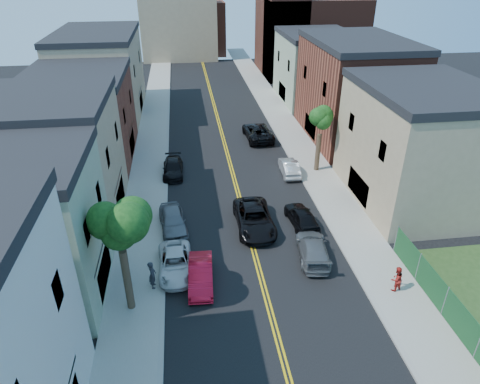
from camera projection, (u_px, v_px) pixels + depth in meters
name	position (u px, v px, depth m)	size (l,w,h in m)	color
sidewalk_left	(152.00, 139.00, 47.21)	(3.20, 100.00, 0.15)	gray
sidewalk_right	(291.00, 132.00, 49.08)	(3.20, 100.00, 0.15)	gray
curb_left	(167.00, 138.00, 47.41)	(0.30, 100.00, 0.15)	gray
curb_right	(276.00, 133.00, 48.87)	(0.30, 100.00, 0.15)	gray
bldg_left_palegrn	(14.00, 237.00, 23.68)	(9.00, 8.00, 8.50)	gray
bldg_left_tan_near	(52.00, 164.00, 31.35)	(9.00, 10.00, 9.00)	#998466
bldg_left_brick	(81.00, 120.00, 41.11)	(9.00, 12.00, 8.00)	brown
bldg_left_tan_far	(101.00, 76.00, 52.86)	(9.00, 16.00, 9.50)	#998466
bldg_right_tan	(417.00, 149.00, 33.80)	(9.00, 12.00, 9.00)	#998466
bldg_right_brick	(354.00, 93.00, 45.68)	(9.00, 14.00, 10.00)	brown
bldg_right_palegrn	(315.00, 69.00, 58.16)	(9.00, 12.00, 8.50)	gray
church	(304.00, 29.00, 70.02)	(16.20, 14.20, 22.60)	#4C2319
backdrop_left	(179.00, 26.00, 81.13)	(14.00, 8.00, 12.00)	#998466
backdrop_center	(199.00, 28.00, 85.55)	(10.00, 8.00, 10.00)	brown
fence_right	(461.00, 322.00, 22.38)	(0.04, 15.00, 1.90)	#143F1E
tree_left_mid	(116.00, 212.00, 21.55)	(5.20, 5.20, 9.29)	#3C2F1E
tree_right_far	(322.00, 112.00, 37.67)	(4.40, 4.40, 8.03)	#3C2F1E
red_sedan	(201.00, 275.00, 26.28)	(1.46, 4.19, 1.38)	red
white_pickup	(175.00, 263.00, 27.35)	(2.13, 4.61, 1.28)	silver
grey_car_left	(173.00, 221.00, 31.48)	(1.84, 4.56, 1.56)	slate
black_car_left	(173.00, 168.00, 39.51)	(1.82, 4.48, 1.30)	black
grey_car_right	(313.00, 249.00, 28.60)	(1.94, 4.77, 1.39)	#54575B
black_car_right	(302.00, 216.00, 32.10)	(1.70, 4.22, 1.44)	black
silver_car_right	(289.00, 167.00, 39.61)	(1.44, 4.12, 1.36)	#B6B9BE
dark_car_right_far	(258.00, 132.00, 47.12)	(2.71, 5.87, 1.63)	black
black_suv_lane	(254.00, 219.00, 31.67)	(2.65, 5.74, 1.60)	black
pedestrian_left	(152.00, 275.00, 25.71)	(0.67, 0.44, 1.85)	#25262C
pedestrian_right	(396.00, 279.00, 25.51)	(0.81, 0.63, 1.67)	#AA1F1A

